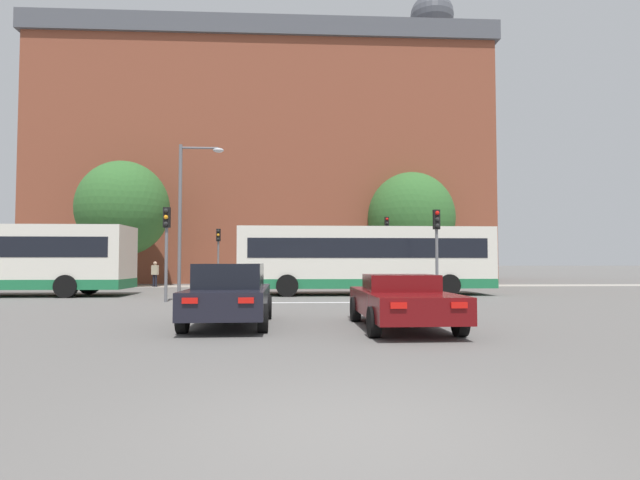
{
  "coord_description": "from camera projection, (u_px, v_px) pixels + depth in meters",
  "views": [
    {
      "loc": [
        -0.55,
        -4.67,
        1.56
      ],
      "look_at": [
        0.77,
        20.71,
        2.68
      ],
      "focal_mm": 28.0,
      "sensor_mm": 36.0,
      "label": 1
    }
  ],
  "objects": [
    {
      "name": "traffic_light_near_left",
      "position": [
        166.0,
        238.0,
        19.53
      ],
      "size": [
        0.26,
        0.31,
        3.71
      ],
      "color": "slate",
      "rests_on": "ground_plane"
    },
    {
      "name": "traffic_light_near_right",
      "position": [
        437.0,
        239.0,
        20.25
      ],
      "size": [
        0.26,
        0.31,
        3.69
      ],
      "color": "slate",
      "rests_on": "ground_plane"
    },
    {
      "name": "brick_civic_building",
      "position": [
        269.0,
        165.0,
        43.55
      ],
      "size": [
        35.46,
        15.13,
        25.66
      ],
      "color": "brown",
      "rests_on": "ground_plane"
    },
    {
      "name": "traffic_light_far_left",
      "position": [
        218.0,
        247.0,
        31.84
      ],
      "size": [
        0.26,
        0.31,
        3.69
      ],
      "color": "slate",
      "rests_on": "ground_plane"
    },
    {
      "name": "car_roadster_right",
      "position": [
        402.0,
        301.0,
        11.79
      ],
      "size": [
        2.08,
        4.6,
        1.26
      ],
      "rotation": [
        0.0,
        0.0,
        0.01
      ],
      "color": "#600C0F",
      "rests_on": "ground_plane"
    },
    {
      "name": "stop_line_strip",
      "position": [
        308.0,
        303.0,
        19.13
      ],
      "size": [
        8.61,
        0.3,
        0.01
      ],
      "primitive_type": "cube",
      "color": "silver",
      "rests_on": "ground_plane"
    },
    {
      "name": "tree_kerbside",
      "position": [
        123.0,
        208.0,
        31.69
      ],
      "size": [
        5.73,
        5.73,
        7.98
      ],
      "color": "#4C3823",
      "rests_on": "ground_plane"
    },
    {
      "name": "car_saloon_left",
      "position": [
        230.0,
        294.0,
        12.29
      ],
      "size": [
        2.03,
        4.35,
        1.52
      ],
      "rotation": [
        0.0,
        0.0,
        0.02
      ],
      "color": "black",
      "rests_on": "ground_plane"
    },
    {
      "name": "bus_crossing_lead",
      "position": [
        365.0,
        259.0,
        23.82
      ],
      "size": [
        11.93,
        2.71,
        3.2
      ],
      "rotation": [
        0.0,
        0.0,
        1.57
      ],
      "color": "silver",
      "rests_on": "ground_plane"
    },
    {
      "name": "far_pavement",
      "position": [
        302.0,
        286.0,
        32.29
      ],
      "size": [
        69.57,
        2.5,
        0.01
      ],
      "primitive_type": "cube",
      "color": "#A09B91",
      "rests_on": "ground_plane"
    },
    {
      "name": "pedestrian_waiting",
      "position": [
        155.0,
        272.0,
        31.19
      ],
      "size": [
        0.45,
        0.34,
        1.59
      ],
      "rotation": [
        0.0,
        0.0,
        2.81
      ],
      "color": "black",
      "rests_on": "ground_plane"
    },
    {
      "name": "traffic_light_far_right",
      "position": [
        387.0,
        240.0,
        32.4
      ],
      "size": [
        0.26,
        0.31,
        4.49
      ],
      "color": "slate",
      "rests_on": "ground_plane"
    },
    {
      "name": "street_lamp_junction",
      "position": [
        188.0,
        203.0,
        23.27
      ],
      "size": [
        2.08,
        0.36,
        7.07
      ],
      "color": "slate",
      "rests_on": "ground_plane"
    },
    {
      "name": "pedestrian_walking_east",
      "position": [
        306.0,
        269.0,
        32.26
      ],
      "size": [
        0.43,
        0.28,
        1.84
      ],
      "rotation": [
        0.0,
        0.0,
        2.99
      ],
      "color": "black",
      "rests_on": "ground_plane"
    },
    {
      "name": "tree_by_building",
      "position": [
        411.0,
        218.0,
        36.13
      ],
      "size": [
        6.28,
        6.28,
        8.07
      ],
      "color": "#4C3823",
      "rests_on": "ground_plane"
    },
    {
      "name": "ground_plane",
      "position": [
        353.0,
        430.0,
        4.62
      ],
      "size": [
        400.0,
        400.0,
        0.0
      ],
      "primitive_type": "plane",
      "color": "#605E5B"
    }
  ]
}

